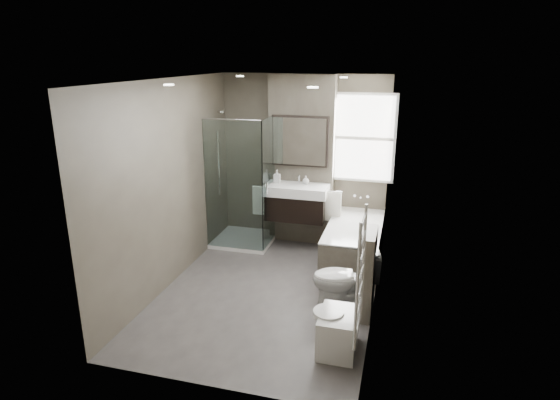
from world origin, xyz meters
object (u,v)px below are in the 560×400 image
(toilet, at_px, (345,279))
(bidet, at_px, (338,331))
(vanity, at_px, (296,202))
(bathtub, at_px, (354,242))

(toilet, distance_m, bidet, 0.85)
(vanity, distance_m, bidet, 2.73)
(bathtub, distance_m, toilet, 1.32)
(vanity, bearing_deg, toilet, -59.49)
(vanity, relative_size, toilet, 1.26)
(vanity, xyz_separation_m, bidet, (1.01, -2.48, -0.52))
(vanity, xyz_separation_m, toilet, (0.97, -1.65, -0.36))
(toilet, xyz_separation_m, bidet, (0.04, -0.84, -0.16))
(toilet, height_order, bidet, toilet)
(bathtub, bearing_deg, bidet, -87.64)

